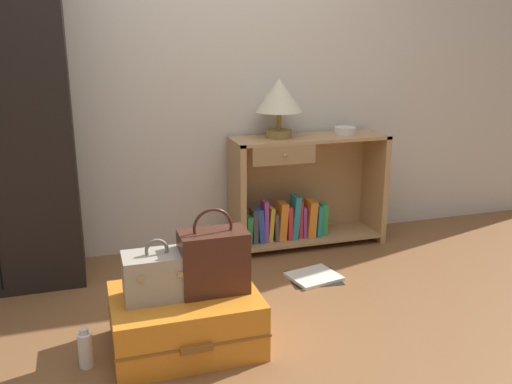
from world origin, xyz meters
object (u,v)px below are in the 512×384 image
bookshelf (302,194)px  train_case (158,275)px  handbag (214,261)px  suitcase_large (186,320)px  open_book_on_floor (314,277)px  table_lamp (279,98)px  bottle (86,349)px  bowl (345,131)px

bookshelf → train_case: 1.56m
bookshelf → handbag: (-0.88, -1.09, 0.06)m
handbag → train_case: bearing=176.4°
bookshelf → handbag: bookshelf is taller
suitcase_large → open_book_on_floor: bearing=30.4°
bookshelf → handbag: bearing=-128.8°
table_lamp → open_book_on_floor: table_lamp is taller
suitcase_large → bottle: suitcase_large is taller
open_book_on_floor → handbag: bearing=-144.6°
suitcase_large → train_case: size_ratio=2.20×
table_lamp → train_case: (-0.96, -1.08, -0.65)m
suitcase_large → open_book_on_floor: (0.87, 0.51, -0.12)m
table_lamp → handbag: (-0.71, -1.10, -0.60)m
train_case → handbag: 0.26m
train_case → handbag: (0.25, -0.02, 0.04)m
handbag → open_book_on_floor: (0.73, 0.52, -0.41)m
bowl → bookshelf: bearing=179.1°
handbag → bottle: 0.68m
bowl → open_book_on_floor: bearing=-128.5°
table_lamp → handbag: bearing=-122.8°
bookshelf → open_book_on_floor: bookshelf is taller
suitcase_large → handbag: size_ratio=1.68×
suitcase_large → open_book_on_floor: size_ratio=2.05×
bottle → open_book_on_floor: bearing=22.5°
bowl → open_book_on_floor: (-0.45, -0.56, -0.78)m
open_book_on_floor → bowl: bearing=51.5°
bowl → train_case: bowl is taller
suitcase_large → handbag: (0.14, -0.01, 0.28)m
handbag → bottle: (-0.59, -0.03, -0.33)m
suitcase_large → bottle: (-0.45, -0.04, -0.05)m
bookshelf → table_lamp: (-0.17, 0.01, 0.66)m
bookshelf → table_lamp: 0.68m
suitcase_large → bowl: bearing=39.2°
bowl → handbag: 1.65m
bowl → bottle: (-1.77, -1.11, -0.70)m
bowl → open_book_on_floor: size_ratio=0.45×
table_lamp → bottle: size_ratio=2.10×
bowl → suitcase_large: (-1.32, -1.08, -0.65)m
bookshelf → table_lamp: bearing=177.1°
table_lamp → suitcase_large: size_ratio=0.57×
bowl → suitcase_large: size_ratio=0.22×
table_lamp → handbag: 1.44m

